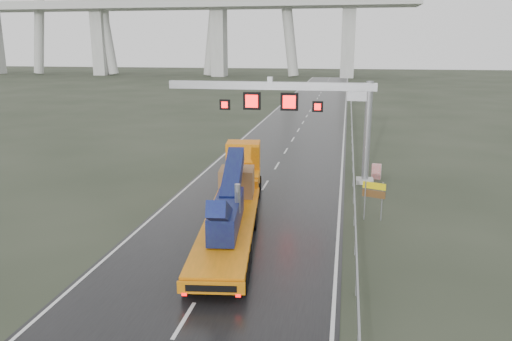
% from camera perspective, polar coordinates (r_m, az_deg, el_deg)
% --- Properties ---
extents(ground, '(400.00, 400.00, 0.00)m').
position_cam_1_polar(ground, '(20.47, -6.41, -13.85)').
color(ground, '#272E20').
rests_on(ground, ground).
extents(road, '(11.00, 200.00, 0.02)m').
position_cam_1_polar(road, '(58.32, 4.87, 4.62)').
color(road, black).
rests_on(road, ground).
extents(guardrail, '(0.20, 140.00, 1.40)m').
position_cam_1_polar(guardrail, '(48.10, 10.98, 3.22)').
color(guardrail, gray).
rests_on(guardrail, ground).
extents(sign_gantry, '(14.90, 1.20, 7.42)m').
position_cam_1_polar(sign_gantry, '(35.64, 4.98, 7.68)').
color(sign_gantry, '#B6B6B1').
rests_on(sign_gantry, ground).
extents(heavy_haul_truck, '(4.54, 17.04, 3.97)m').
position_cam_1_polar(heavy_haul_truck, '(28.07, -2.39, -2.53)').
color(heavy_haul_truck, orange).
rests_on(heavy_haul_truck, ground).
extents(exit_sign_pair, '(1.24, 0.50, 2.23)m').
position_cam_1_polar(exit_sign_pair, '(28.56, 13.31, -2.57)').
color(exit_sign_pair, gray).
rests_on(exit_sign_pair, ground).
extents(striped_barrier, '(0.71, 0.46, 1.12)m').
position_cam_1_polar(striped_barrier, '(37.75, 13.60, -0.10)').
color(striped_barrier, red).
rests_on(striped_barrier, ground).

